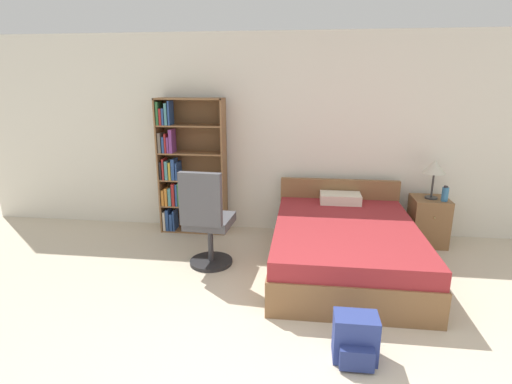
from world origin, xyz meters
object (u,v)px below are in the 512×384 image
backpack_blue (355,339)px  table_lamp (435,168)px  nightstand (428,221)px  bed (344,244)px  office_chair (207,222)px  bookshelf (184,169)px  water_bottle (445,194)px

backpack_blue → table_lamp: bearing=64.0°
nightstand → backpack_blue: 2.62m
table_lamp → bed: bearing=-144.3°
bed → nightstand: 1.37m
bed → office_chair: bearing=-172.1°
bookshelf → water_bottle: bookshelf is taller
bed → backpack_blue: bed is taller
nightstand → table_lamp: (-0.00, -0.01, 0.68)m
nightstand → office_chair: bearing=-158.7°
bookshelf → office_chair: bearing=-62.7°
bookshelf → nightstand: 3.21m
office_chair → water_bottle: (2.71, 0.90, 0.15)m
bed → backpack_blue: 1.56m
water_bottle → nightstand: bearing=139.1°
bookshelf → water_bottle: bearing=-3.6°
office_chair → backpack_blue: (1.44, -1.35, -0.37)m
table_lamp → bookshelf: bearing=178.0°
bed → water_bottle: water_bottle is taller
office_chair → table_lamp: 2.80m
office_chair → water_bottle: office_chair is taller
bed → nightstand: (1.11, 0.80, 0.03)m
water_bottle → backpack_blue: (-1.27, -2.25, -0.52)m
nightstand → water_bottle: 0.42m
bed → water_bottle: size_ratio=11.16×
bed → office_chair: 1.52m
backpack_blue → bookshelf: bearing=129.3°
nightstand → backpack_blue: (-1.15, -2.36, -0.13)m
bookshelf → table_lamp: size_ratio=3.72×
office_chair → table_lamp: bearing=21.1°
nightstand → bookshelf: bearing=178.2°
nightstand → water_bottle: water_bottle is taller
nightstand → water_bottle: (0.12, -0.11, 0.39)m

